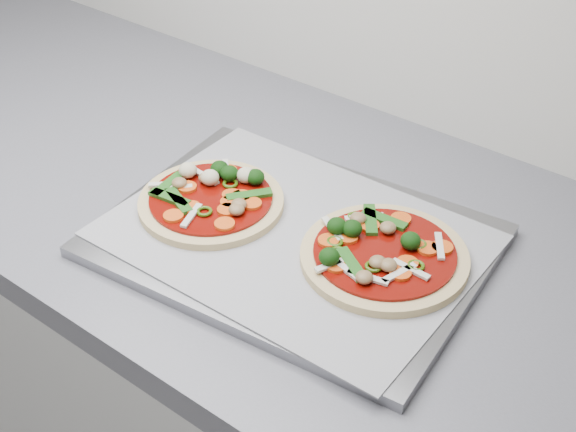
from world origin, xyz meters
The scene contains 5 objects.
base_cabinet centered at (0.00, 1.30, 0.43)m, with size 3.60×0.60×0.86m, color silver.
baking_tray centered at (0.70, 1.25, 0.91)m, with size 0.45×0.33×0.01m, color gray.
parchment centered at (0.70, 1.25, 0.92)m, with size 0.43×0.31×0.00m, color gray.
pizza_left centered at (0.58, 1.24, 0.93)m, with size 0.20×0.20×0.03m.
pizza_right centered at (0.80, 1.28, 0.93)m, with size 0.23×0.23×0.03m.
Camera 1 is at (1.16, 0.65, 1.51)m, focal length 50.00 mm.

